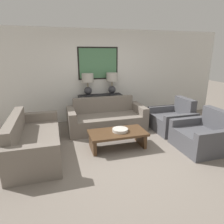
{
  "coord_description": "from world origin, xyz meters",
  "views": [
    {
      "loc": [
        -1.29,
        -3.43,
        2.01
      ],
      "look_at": [
        -0.02,
        0.92,
        0.65
      ],
      "focal_mm": 32.0,
      "sensor_mm": 36.0,
      "label": 1
    }
  ],
  "objects_px": {
    "table_lamp_right": "(112,81)",
    "coffee_table": "(118,136)",
    "table_lamp_left": "(88,82)",
    "couch_by_side": "(34,142)",
    "couch_by_back_wall": "(106,119)",
    "armchair_near_back_wall": "(173,120)",
    "decorative_bowl": "(120,130)",
    "console_table": "(101,108)",
    "armchair_near_camera": "(202,136)"
  },
  "relations": [
    {
      "from": "console_table",
      "to": "decorative_bowl",
      "type": "height_order",
      "value": "console_table"
    },
    {
      "from": "couch_by_back_wall",
      "to": "decorative_bowl",
      "type": "relative_size",
      "value": 6.05
    },
    {
      "from": "table_lamp_left",
      "to": "armchair_near_camera",
      "type": "height_order",
      "value": "table_lamp_left"
    },
    {
      "from": "coffee_table",
      "to": "armchair_near_camera",
      "type": "bearing_deg",
      "value": -17.92
    },
    {
      "from": "table_lamp_right",
      "to": "couch_by_side",
      "type": "bearing_deg",
      "value": -142.09
    },
    {
      "from": "couch_by_back_wall",
      "to": "couch_by_side",
      "type": "distance_m",
      "value": 2.02
    },
    {
      "from": "table_lamp_left",
      "to": "decorative_bowl",
      "type": "xyz_separation_m",
      "value": [
        0.36,
        -1.83,
        -0.8
      ]
    },
    {
      "from": "couch_by_back_wall",
      "to": "couch_by_side",
      "type": "height_order",
      "value": "same"
    },
    {
      "from": "table_lamp_left",
      "to": "table_lamp_right",
      "type": "bearing_deg",
      "value": 0.0
    },
    {
      "from": "couch_by_back_wall",
      "to": "armchair_near_back_wall",
      "type": "relative_size",
      "value": 2.07
    },
    {
      "from": "couch_by_side",
      "to": "decorative_bowl",
      "type": "height_order",
      "value": "couch_by_side"
    },
    {
      "from": "decorative_bowl",
      "to": "table_lamp_left",
      "type": "bearing_deg",
      "value": 101.27
    },
    {
      "from": "armchair_near_camera",
      "to": "table_lamp_left",
      "type": "bearing_deg",
      "value": 130.25
    },
    {
      "from": "couch_by_back_wall",
      "to": "armchair_near_back_wall",
      "type": "distance_m",
      "value": 1.77
    },
    {
      "from": "console_table",
      "to": "couch_by_back_wall",
      "type": "xyz_separation_m",
      "value": [
        0.0,
        -0.68,
        -0.13
      ]
    },
    {
      "from": "coffee_table",
      "to": "console_table",
      "type": "bearing_deg",
      "value": 88.38
    },
    {
      "from": "table_lamp_left",
      "to": "couch_by_back_wall",
      "type": "distance_m",
      "value": 1.2
    },
    {
      "from": "console_table",
      "to": "armchair_near_camera",
      "type": "bearing_deg",
      "value": -55.14
    },
    {
      "from": "couch_by_side",
      "to": "decorative_bowl",
      "type": "distance_m",
      "value": 1.79
    },
    {
      "from": "couch_by_back_wall",
      "to": "armchair_near_back_wall",
      "type": "xyz_separation_m",
      "value": [
        1.67,
        -0.6,
        0.0
      ]
    },
    {
      "from": "couch_by_side",
      "to": "armchair_near_back_wall",
      "type": "xyz_separation_m",
      "value": [
        3.44,
        0.38,
        0.0
      ]
    },
    {
      "from": "table_lamp_left",
      "to": "decorative_bowl",
      "type": "bearing_deg",
      "value": -78.73
    },
    {
      "from": "table_lamp_right",
      "to": "armchair_near_back_wall",
      "type": "distance_m",
      "value": 2.05
    },
    {
      "from": "console_table",
      "to": "armchair_near_camera",
      "type": "distance_m",
      "value": 2.92
    },
    {
      "from": "table_lamp_left",
      "to": "table_lamp_right",
      "type": "height_order",
      "value": "same"
    },
    {
      "from": "table_lamp_left",
      "to": "table_lamp_right",
      "type": "xyz_separation_m",
      "value": [
        0.72,
        0.0,
        0.0
      ]
    },
    {
      "from": "table_lamp_right",
      "to": "armchair_near_back_wall",
      "type": "xyz_separation_m",
      "value": [
        1.31,
        -1.28,
        -0.92
      ]
    },
    {
      "from": "table_lamp_right",
      "to": "decorative_bowl",
      "type": "xyz_separation_m",
      "value": [
        -0.35,
        -1.83,
        -0.8
      ]
    },
    {
      "from": "couch_by_back_wall",
      "to": "console_table",
      "type": "bearing_deg",
      "value": 90.0
    },
    {
      "from": "table_lamp_left",
      "to": "couch_by_side",
      "type": "xyz_separation_m",
      "value": [
        -1.41,
        -1.66,
        -0.92
      ]
    },
    {
      "from": "armchair_near_camera",
      "to": "decorative_bowl",
      "type": "bearing_deg",
      "value": 161.37
    },
    {
      "from": "console_table",
      "to": "table_lamp_right",
      "type": "bearing_deg",
      "value": 0.0
    },
    {
      "from": "table_lamp_left",
      "to": "table_lamp_right",
      "type": "distance_m",
      "value": 0.72
    },
    {
      "from": "table_lamp_left",
      "to": "armchair_near_back_wall",
      "type": "bearing_deg",
      "value": -32.32
    },
    {
      "from": "console_table",
      "to": "armchair_near_back_wall",
      "type": "distance_m",
      "value": 2.1
    },
    {
      "from": "table_lamp_right",
      "to": "armchair_near_camera",
      "type": "height_order",
      "value": "table_lamp_right"
    },
    {
      "from": "console_table",
      "to": "coffee_table",
      "type": "xyz_separation_m",
      "value": [
        -0.05,
        -1.84,
        -0.13
      ]
    },
    {
      "from": "couch_by_side",
      "to": "coffee_table",
      "type": "distance_m",
      "value": 1.73
    },
    {
      "from": "table_lamp_right",
      "to": "decorative_bowl",
      "type": "bearing_deg",
      "value": -100.88
    },
    {
      "from": "coffee_table",
      "to": "decorative_bowl",
      "type": "bearing_deg",
      "value": 3.81
    },
    {
      "from": "console_table",
      "to": "coffee_table",
      "type": "bearing_deg",
      "value": -91.62
    },
    {
      "from": "couch_by_side",
      "to": "coffee_table",
      "type": "bearing_deg",
      "value": -5.92
    },
    {
      "from": "coffee_table",
      "to": "armchair_near_back_wall",
      "type": "height_order",
      "value": "armchair_near_back_wall"
    },
    {
      "from": "coffee_table",
      "to": "armchair_near_back_wall",
      "type": "bearing_deg",
      "value": 17.92
    },
    {
      "from": "console_table",
      "to": "couch_by_side",
      "type": "relative_size",
      "value": 0.62
    },
    {
      "from": "table_lamp_right",
      "to": "coffee_table",
      "type": "bearing_deg",
      "value": -102.61
    },
    {
      "from": "console_table",
      "to": "armchair_near_camera",
      "type": "height_order",
      "value": "armchair_near_camera"
    },
    {
      "from": "console_table",
      "to": "armchair_near_camera",
      "type": "relative_size",
      "value": 1.29
    },
    {
      "from": "table_lamp_right",
      "to": "couch_by_side",
      "type": "height_order",
      "value": "table_lamp_right"
    },
    {
      "from": "table_lamp_left",
      "to": "decorative_bowl",
      "type": "height_order",
      "value": "table_lamp_left"
    }
  ]
}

